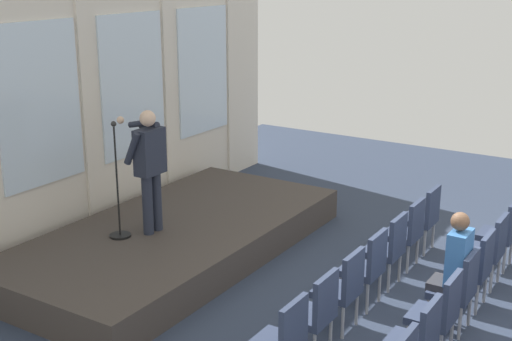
% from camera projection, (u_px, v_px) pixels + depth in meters
% --- Properties ---
extents(ground_plane, '(15.25, 15.25, 0.00)m').
position_uv_depth(ground_plane, '(491.00, 340.00, 7.47)').
color(ground_plane, '#2D384C').
extents(rear_partition, '(9.03, 0.14, 4.55)m').
position_uv_depth(rear_partition, '(89.00, 83.00, 9.86)').
color(rear_partition, silver).
rests_on(rear_partition, ground).
extents(stage_platform, '(5.11, 2.48, 0.44)m').
position_uv_depth(stage_platform, '(176.00, 239.00, 9.62)').
color(stage_platform, '#3F3833').
rests_on(stage_platform, ground).
extents(speaker, '(0.52, 0.69, 1.66)m').
position_uv_depth(speaker, '(149.00, 163.00, 9.03)').
color(speaker, '#232838').
rests_on(speaker, stage_platform).
extents(mic_stand, '(0.28, 0.28, 1.55)m').
position_uv_depth(mic_stand, '(119.00, 212.00, 9.03)').
color(mic_stand, black).
rests_on(mic_stand, stage_platform).
extents(chair_r0_c0, '(0.46, 0.44, 0.94)m').
position_uv_depth(chair_r0_c0, '(283.00, 338.00, 6.48)').
color(chair_r0_c0, '#99999E').
rests_on(chair_r0_c0, ground).
extents(chair_r0_c1, '(0.46, 0.44, 0.94)m').
position_uv_depth(chair_r0_c1, '(315.00, 310.00, 7.01)').
color(chair_r0_c1, '#99999E').
rests_on(chair_r0_c1, ground).
extents(chair_r0_c2, '(0.46, 0.44, 0.94)m').
position_uv_depth(chair_r0_c2, '(343.00, 285.00, 7.54)').
color(chair_r0_c2, '#99999E').
rests_on(chair_r0_c2, ground).
extents(chair_r0_c3, '(0.46, 0.44, 0.94)m').
position_uv_depth(chair_r0_c3, '(368.00, 264.00, 8.07)').
color(chair_r0_c3, '#99999E').
rests_on(chair_r0_c3, ground).
extents(chair_r0_c4, '(0.46, 0.44, 0.94)m').
position_uv_depth(chair_r0_c4, '(389.00, 246.00, 8.60)').
color(chair_r0_c4, '#99999E').
rests_on(chair_r0_c4, ground).
extents(chair_r0_c5, '(0.46, 0.44, 0.94)m').
position_uv_depth(chair_r0_c5, '(408.00, 229.00, 9.13)').
color(chair_r0_c5, '#99999E').
rests_on(chair_r0_c5, ground).
extents(chair_r0_c6, '(0.46, 0.44, 0.94)m').
position_uv_depth(chair_r0_c6, '(424.00, 215.00, 9.66)').
color(chair_r0_c6, '#99999E').
rests_on(chair_r0_c6, ground).
extents(chair_r1_c1, '(0.46, 0.44, 0.94)m').
position_uv_depth(chair_r1_c1, '(417.00, 339.00, 6.46)').
color(chair_r1_c1, '#99999E').
rests_on(chair_r1_c1, ground).
extents(chair_r1_c2, '(0.46, 0.44, 0.94)m').
position_uv_depth(chair_r1_c2, '(440.00, 310.00, 6.99)').
color(chair_r1_c2, '#99999E').
rests_on(chair_r1_c2, ground).
extents(chair_r1_c3, '(0.46, 0.44, 0.94)m').
position_uv_depth(chair_r1_c3, '(459.00, 286.00, 7.52)').
color(chair_r1_c3, '#99999E').
rests_on(chair_r1_c3, ground).
extents(audience_r1_c3, '(0.36, 0.39, 1.38)m').
position_uv_depth(audience_r1_c3, '(453.00, 265.00, 7.50)').
color(audience_r1_c3, '#2D2D33').
rests_on(audience_r1_c3, ground).
extents(chair_r1_c4, '(0.46, 0.44, 0.94)m').
position_uv_depth(chair_r1_c4, '(475.00, 265.00, 8.05)').
color(chair_r1_c4, '#99999E').
rests_on(chair_r1_c4, ground).
extents(chair_r1_c5, '(0.46, 0.44, 0.94)m').
position_uv_depth(chair_r1_c5, '(490.00, 246.00, 8.58)').
color(chair_r1_c5, '#99999E').
rests_on(chair_r1_c5, ground).
extents(chair_r1_c6, '(0.46, 0.44, 0.94)m').
position_uv_depth(chair_r1_c6, '(503.00, 230.00, 9.11)').
color(chair_r1_c6, '#99999E').
rests_on(chair_r1_c6, ground).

